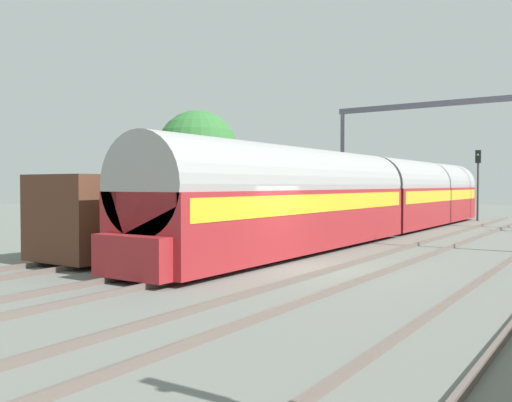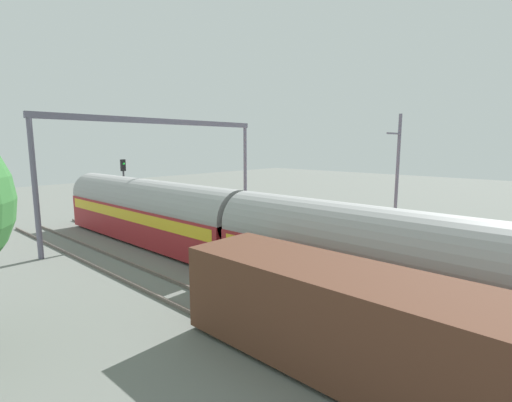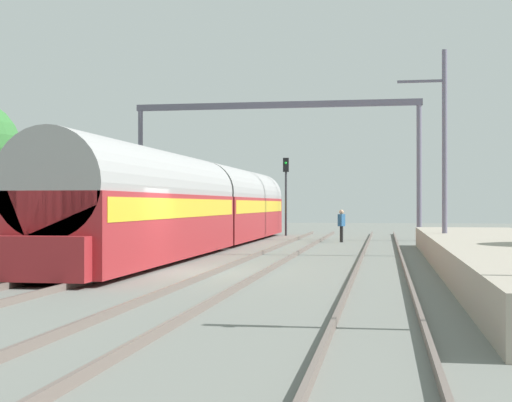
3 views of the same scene
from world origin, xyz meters
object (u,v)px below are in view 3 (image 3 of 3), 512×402
person_crossing (341,223)px  railway_signal_far (286,186)px  catenary_gantry (275,136)px  passenger_train (202,205)px  freight_car (22,220)px

person_crossing → railway_signal_far: bearing=-127.1°
person_crossing → railway_signal_far: railway_signal_far is taller
person_crossing → catenary_gantry: bearing=-96.3°
passenger_train → railway_signal_far: 14.95m
railway_signal_far → catenary_gantry: catenary_gantry is taller
passenger_train → person_crossing: size_ratio=18.99×
passenger_train → freight_car: passenger_train is taller
person_crossing → railway_signal_far: (-3.97, 7.83, 2.17)m
railway_signal_far → person_crossing: bearing=-63.1°
freight_car → railway_signal_far: bearing=76.2°
person_crossing → railway_signal_far: size_ratio=0.35×
freight_car → railway_signal_far: size_ratio=2.61×
railway_signal_far → freight_car: bearing=-103.8°
railway_signal_far → catenary_gantry: bearing=-89.0°
freight_car → person_crossing: bearing=58.8°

